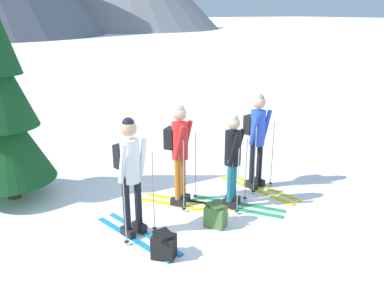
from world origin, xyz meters
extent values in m
plane|color=white|center=(0.00, 0.00, 0.00)|extent=(400.00, 400.00, 0.00)
cube|color=#1E84D1|center=(-1.18, -0.34, 0.01)|extent=(0.52, 1.70, 0.02)
cube|color=#1E84D1|center=(-1.39, -0.40, 0.01)|extent=(0.52, 1.70, 0.02)
cube|color=black|center=(-1.20, -0.24, 0.08)|extent=(0.17, 0.28, 0.12)
cylinder|color=black|center=(-1.20, -0.24, 0.56)|extent=(0.11, 0.11, 0.89)
cube|color=black|center=(-1.41, -0.30, 0.08)|extent=(0.17, 0.28, 0.12)
cylinder|color=black|center=(-1.41, -0.30, 0.56)|extent=(0.11, 0.11, 0.89)
cylinder|color=white|center=(-1.31, -0.27, 1.22)|extent=(0.28, 0.28, 0.66)
sphere|color=tan|center=(-1.31, -0.27, 1.71)|extent=(0.24, 0.24, 0.24)
sphere|color=black|center=(-1.31, -0.27, 1.78)|extent=(0.18, 0.18, 0.18)
cylinder|color=white|center=(-1.12, -0.28, 1.24)|extent=(0.13, 0.22, 0.63)
cylinder|color=white|center=(-1.47, -0.37, 1.24)|extent=(0.13, 0.22, 0.63)
cylinder|color=#A5A5AD|center=(-1.00, -0.38, 0.66)|extent=(0.02, 0.02, 1.33)
cylinder|color=black|center=(-1.00, -0.38, 0.06)|extent=(0.07, 0.07, 0.01)
cylinder|color=#A5A5AD|center=(-1.52, -0.51, 0.66)|extent=(0.02, 0.02, 1.33)
cylinder|color=black|center=(-1.52, -0.51, 0.06)|extent=(0.07, 0.07, 0.01)
cube|color=black|center=(-1.35, -0.11, 1.25)|extent=(0.29, 0.22, 0.36)
cube|color=yellow|center=(-0.03, 0.25, 0.01)|extent=(1.08, 1.35, 0.02)
cube|color=yellow|center=(-0.21, 0.12, 0.01)|extent=(1.08, 1.35, 0.02)
cube|color=black|center=(-0.09, 0.33, 0.08)|extent=(0.25, 0.27, 0.12)
cylinder|color=#B76019|center=(-0.09, 0.33, 0.55)|extent=(0.11, 0.11, 0.86)
cube|color=black|center=(-0.27, 0.20, 0.08)|extent=(0.25, 0.27, 0.12)
cylinder|color=#B76019|center=(-0.27, 0.20, 0.55)|extent=(0.11, 0.11, 0.86)
cylinder|color=red|center=(-0.18, 0.26, 1.19)|extent=(0.28, 0.28, 0.65)
sphere|color=tan|center=(-0.18, 0.26, 1.66)|extent=(0.23, 0.23, 0.23)
sphere|color=gray|center=(-0.18, 0.26, 1.73)|extent=(0.18, 0.18, 0.18)
cylinder|color=red|center=(0.00, 0.33, 1.21)|extent=(0.19, 0.21, 0.62)
cylinder|color=red|center=(-0.29, 0.11, 1.21)|extent=(0.19, 0.21, 0.62)
cylinder|color=#A5A5AD|center=(0.14, 0.29, 0.65)|extent=(0.02, 0.02, 1.30)
cylinder|color=black|center=(0.14, 0.29, 0.06)|extent=(0.07, 0.07, 0.01)
cylinder|color=#A5A5AD|center=(-0.28, -0.04, 0.65)|extent=(0.02, 0.02, 1.30)
cylinder|color=black|center=(-0.28, -0.04, 0.06)|extent=(0.07, 0.07, 0.01)
cube|color=black|center=(-0.28, 0.40, 1.22)|extent=(0.30, 0.29, 0.36)
cube|color=green|center=(0.70, -0.28, 0.01)|extent=(1.10, 1.39, 0.02)
cube|color=green|center=(0.53, -0.41, 0.01)|extent=(1.10, 1.39, 0.02)
cube|color=black|center=(0.64, -0.20, 0.08)|extent=(0.25, 0.27, 0.12)
cylinder|color=#1E6B7A|center=(0.64, -0.20, 0.51)|extent=(0.11, 0.11, 0.79)
cube|color=black|center=(0.47, -0.33, 0.08)|extent=(0.25, 0.27, 0.12)
cylinder|color=#1E6B7A|center=(0.47, -0.33, 0.51)|extent=(0.11, 0.11, 0.79)
cylinder|color=black|center=(0.55, -0.27, 1.09)|extent=(0.28, 0.28, 0.59)
sphere|color=tan|center=(0.55, -0.27, 1.52)|extent=(0.21, 0.21, 0.21)
sphere|color=gray|center=(0.55, -0.27, 1.58)|extent=(0.16, 0.16, 0.16)
cylinder|color=black|center=(0.73, -0.20, 1.10)|extent=(0.18, 0.20, 0.56)
cylinder|color=black|center=(0.45, -0.42, 1.10)|extent=(0.18, 0.20, 0.56)
cylinder|color=#A5A5AD|center=(0.88, -0.24, 0.59)|extent=(0.02, 0.02, 1.18)
cylinder|color=black|center=(0.88, -0.24, 0.06)|extent=(0.07, 0.07, 0.01)
cylinder|color=#A5A5AD|center=(0.45, -0.57, 0.59)|extent=(0.02, 0.02, 1.18)
cylinder|color=black|center=(0.45, -0.57, 0.06)|extent=(0.07, 0.07, 0.01)
cube|color=yellow|center=(1.55, 0.07, 0.01)|extent=(0.47, 1.74, 0.02)
cube|color=yellow|center=(1.34, 0.02, 0.01)|extent=(0.47, 1.74, 0.02)
cube|color=black|center=(1.53, 0.16, 0.08)|extent=(0.16, 0.28, 0.12)
cylinder|color=black|center=(1.53, 0.16, 0.56)|extent=(0.11, 0.11, 0.88)
cube|color=black|center=(1.31, 0.11, 0.08)|extent=(0.16, 0.28, 0.12)
cylinder|color=black|center=(1.31, 0.11, 0.56)|extent=(0.11, 0.11, 0.88)
cylinder|color=blue|center=(1.42, 0.14, 1.21)|extent=(0.28, 0.28, 0.66)
sphere|color=tan|center=(1.42, 0.14, 1.70)|extent=(0.24, 0.24, 0.24)
sphere|color=gray|center=(1.42, 0.14, 1.77)|extent=(0.18, 0.18, 0.18)
cylinder|color=blue|center=(1.61, 0.12, 1.23)|extent=(0.12, 0.22, 0.63)
cylinder|color=blue|center=(1.26, 0.04, 1.23)|extent=(0.12, 0.22, 0.63)
cylinder|color=#A5A5AD|center=(1.72, 0.02, 0.66)|extent=(0.02, 0.02, 1.32)
cylinder|color=black|center=(1.72, 0.02, 0.06)|extent=(0.07, 0.07, 0.01)
cylinder|color=#A5A5AD|center=(1.20, -0.10, 0.66)|extent=(0.02, 0.02, 1.32)
cylinder|color=black|center=(1.20, -0.10, 0.06)|extent=(0.07, 0.07, 0.01)
cube|color=black|center=(1.38, 0.30, 1.25)|extent=(0.29, 0.21, 0.36)
cylinder|color=#51381E|center=(-2.71, 2.07, 0.37)|extent=(0.23, 0.23, 0.75)
cone|color=#14471E|center=(-2.71, 2.07, 1.16)|extent=(1.60, 1.60, 1.58)
cube|color=#4C7238|center=(-0.08, -0.72, 0.17)|extent=(0.37, 0.40, 0.34)
cube|color=#39562A|center=(-0.08, -0.72, 0.36)|extent=(0.22, 0.28, 0.04)
cube|color=black|center=(-1.18, -1.06, 0.17)|extent=(0.40, 0.40, 0.34)
cube|color=black|center=(-1.18, -1.06, 0.36)|extent=(0.22, 0.28, 0.04)
camera|label=1|loc=(-3.33, -5.45, 3.29)|focal=37.56mm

